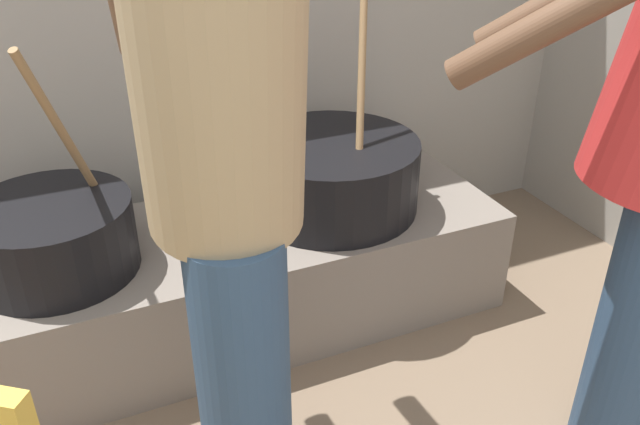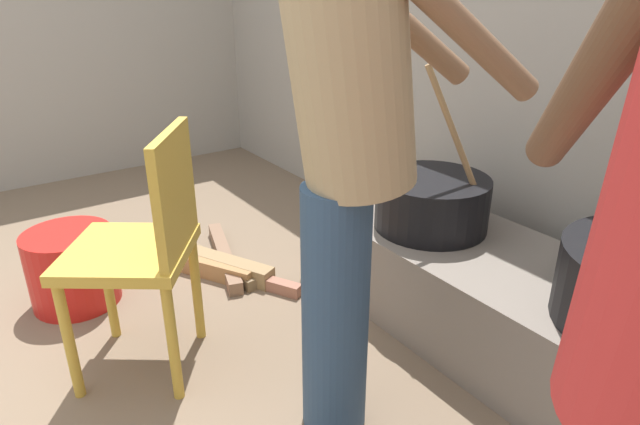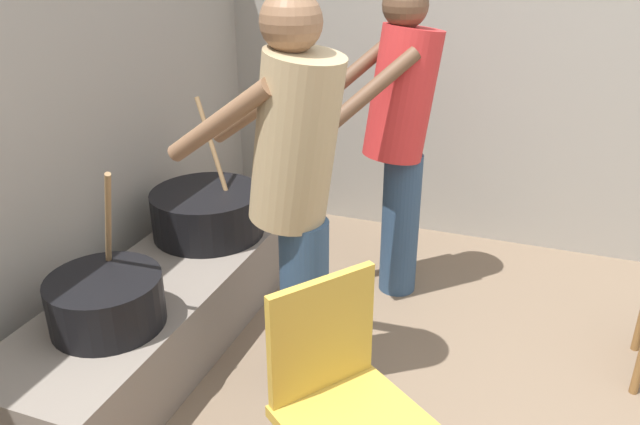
{
  "view_description": "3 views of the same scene",
  "coord_description": "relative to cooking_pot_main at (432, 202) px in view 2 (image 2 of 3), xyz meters",
  "views": [
    {
      "loc": [
        0.31,
        0.0,
        1.43
      ],
      "look_at": [
        0.89,
        1.34,
        0.62
      ],
      "focal_mm": 36.79,
      "sensor_mm": 36.0,
      "label": 1
    },
    {
      "loc": [
        1.67,
        0.2,
        1.32
      ],
      "look_at": [
        0.32,
        1.14,
        0.6
      ],
      "focal_mm": 30.72,
      "sensor_mm": 36.0,
      "label": 2
    },
    {
      "loc": [
        -1.46,
        0.2,
        1.84
      ],
      "look_at": [
        0.42,
        0.89,
        0.93
      ],
      "focal_mm": 35.19,
      "sensor_mm": 36.0,
      "label": 3
    }
  ],
  "objects": [
    {
      "name": "hearth_ledge",
      "position": [
        0.44,
        0.02,
        -0.29
      ],
      "size": [
        1.95,
        0.6,
        0.37
      ],
      "primitive_type": "cube",
      "color": "slate",
      "rests_on": "ground_plane"
    },
    {
      "name": "block_enclosure_rear",
      "position": [
        -0.25,
        0.54,
        0.5
      ],
      "size": [
        5.05,
        0.2,
        1.96
      ],
      "primitive_type": "cube",
      "color": "#9E998E",
      "rests_on": "ground_plane"
    },
    {
      "name": "bucket_red_plastic",
      "position": [
        -0.88,
        -1.23,
        -0.31
      ],
      "size": [
        0.36,
        0.36,
        0.33
      ],
      "primitive_type": "cylinder",
      "color": "red",
      "rests_on": "ground_plane"
    },
    {
      "name": "firewood_pile",
      "position": [
        -0.81,
        -0.64,
        -0.44
      ],
      "size": [
        0.87,
        0.54,
        0.09
      ],
      "color": "#98614D",
      "rests_on": "ground_plane"
    },
    {
      "name": "chair_yellow",
      "position": [
        -0.26,
        -1.08,
        0.02
      ],
      "size": [
        0.56,
        0.56,
        0.88
      ],
      "color": "gold",
      "rests_on": "ground_plane"
    },
    {
      "name": "cooking_pot_main",
      "position": [
        0.0,
        0.0,
        0.0
      ],
      "size": [
        0.46,
        0.46,
        0.67
      ],
      "color": "black",
      "rests_on": "hearth_ledge"
    },
    {
      "name": "cook_in_tan_shirt",
      "position": [
        0.33,
        -0.69,
        0.48
      ],
      "size": [
        0.42,
        0.72,
        1.66
      ],
      "color": "navy",
      "rests_on": "ground_plane"
    }
  ]
}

